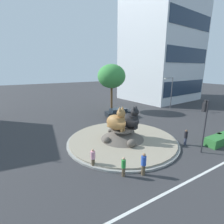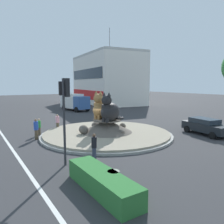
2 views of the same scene
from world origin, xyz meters
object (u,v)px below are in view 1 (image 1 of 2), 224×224
broadleaf_tree_behind_island (112,76)px  sedan_on_far_lane (119,113)px  traffic_light_mast (205,115)px  pedestrian_green_shirt (124,166)px  pedestrian_blue_shirt (144,164)px  cat_statue_tabby (117,121)px  pedestrian_black_shirt (186,137)px  pedestrian_pink_shirt (93,158)px  litter_bin (218,137)px  cat_statue_black (130,120)px  streetlight_arm (171,91)px  office_tower (163,26)px

broadleaf_tree_behind_island → sedan_on_far_lane: 7.41m
traffic_light_mast → pedestrian_green_shirt: traffic_light_mast is taller
traffic_light_mast → pedestrian_blue_shirt: size_ratio=2.83×
cat_statue_tabby → pedestrian_black_shirt: size_ratio=1.75×
traffic_light_mast → sedan_on_far_lane: 14.15m
pedestrian_pink_shirt → pedestrian_green_shirt: (1.43, -2.25, -0.02)m
pedestrian_green_shirt → litter_bin: pedestrian_green_shirt is taller
broadleaf_tree_behind_island → pedestrian_black_shirt: bearing=-93.2°
pedestrian_pink_shirt → pedestrian_green_shirt: pedestrian_pink_shirt is taller
cat_statue_tabby → pedestrian_green_shirt: bearing=-50.2°
cat_statue_tabby → cat_statue_black: size_ratio=1.02×
streetlight_arm → sedan_on_far_lane: size_ratio=1.31×
pedestrian_blue_shirt → pedestrian_black_shirt: (7.21, 1.70, -0.05)m
pedestrian_pink_shirt → pedestrian_green_shirt: bearing=20.2°
broadleaf_tree_behind_island → litter_bin: size_ratio=9.51×
office_tower → sedan_on_far_lane: office_tower is taller
pedestrian_blue_shirt → pedestrian_green_shirt: (-1.38, 0.62, -0.11)m
cat_statue_black → streetlight_arm: 16.97m
pedestrian_pink_shirt → pedestrian_blue_shirt: 4.02m
pedestrian_black_shirt → sedan_on_far_lane: (-0.36, 12.09, -0.09)m
traffic_light_mast → streetlight_arm: streetlight_arm is taller
streetlight_arm → pedestrian_blue_shirt: 22.53m
sedan_on_far_lane → pedestrian_pink_shirt: bearing=-123.8°
pedestrian_pink_shirt → cat_statue_black: bearing=103.3°
pedestrian_pink_shirt → broadleaf_tree_behind_island: bearing=132.7°
cat_statue_tabby → cat_statue_black: cat_statue_tabby is taller
pedestrian_blue_shirt → litter_bin: size_ratio=1.98×
office_tower → pedestrian_pink_shirt: office_tower is taller
traffic_light_mast → litter_bin: size_ratio=5.62×
traffic_light_mast → cat_statue_black: bearing=42.3°
office_tower → litter_bin: bearing=-127.5°
office_tower → pedestrian_green_shirt: size_ratio=22.47×
cat_statue_tabby → pedestrian_black_shirt: 7.33m
streetlight_arm → sedan_on_far_lane: bearing=4.3°
pedestrian_black_shirt → sedan_on_far_lane: size_ratio=0.35×
broadleaf_tree_behind_island → litter_bin: bearing=-80.3°
streetlight_arm → cat_statue_black: bearing=34.0°
office_tower → streetlight_arm: size_ratio=5.68×
cat_statue_tabby → broadleaf_tree_behind_island: broadleaf_tree_behind_island is taller
pedestrian_black_shirt → litter_bin: (4.02, -1.21, -0.44)m
cat_statue_black → traffic_light_mast: (4.09, -5.66, 1.29)m
traffic_light_mast → litter_bin: traffic_light_mast is taller
office_tower → sedan_on_far_lane: bearing=-158.4°
office_tower → litter_bin: size_ratio=39.02×
broadleaf_tree_behind_island → pedestrian_black_shirt: (-0.94, -16.78, -5.49)m
pedestrian_blue_shirt → cat_statue_black: bearing=-94.2°
cat_statue_tabby → pedestrian_blue_shirt: bearing=-35.5°
pedestrian_blue_shirt → broadleaf_tree_behind_island: bearing=-90.5°
pedestrian_black_shirt → traffic_light_mast: bearing=156.0°
broadleaf_tree_behind_island → sedan_on_far_lane: size_ratio=1.81×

